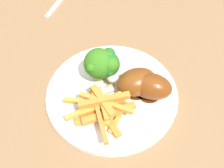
# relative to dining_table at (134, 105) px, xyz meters

# --- Properties ---
(dining_table) EXTENTS (1.19, 0.85, 0.75)m
(dining_table) POSITION_rel_dining_table_xyz_m (0.00, 0.00, 0.00)
(dining_table) COLOR #8E6B47
(dining_table) RESTS_ON ground_plane
(dinner_plate) EXTENTS (0.25, 0.25, 0.01)m
(dinner_plate) POSITION_rel_dining_table_xyz_m (-0.04, -0.05, 0.11)
(dinner_plate) COLOR white
(dinner_plate) RESTS_ON dining_table
(broccoli_floret_front) EXTENTS (0.07, 0.06, 0.07)m
(broccoli_floret_front) POSITION_rel_dining_table_xyz_m (-0.07, -0.02, 0.16)
(broccoli_floret_front) COLOR #93B74E
(broccoli_floret_front) RESTS_ON dinner_plate
(broccoli_floret_middle) EXTENTS (0.05, 0.06, 0.07)m
(broccoli_floret_middle) POSITION_rel_dining_table_xyz_m (-0.06, -0.02, 0.15)
(broccoli_floret_middle) COLOR #7EB358
(broccoli_floret_middle) RESTS_ON dinner_plate
(carrot_fries_pile) EXTENTS (0.13, 0.13, 0.04)m
(carrot_fries_pile) POSITION_rel_dining_table_xyz_m (-0.05, -0.10, 0.13)
(carrot_fries_pile) COLOR orange
(carrot_fries_pile) RESTS_ON dinner_plate
(chicken_drumstick_near) EXTENTS (0.12, 0.09, 0.05)m
(chicken_drumstick_near) POSITION_rel_dining_table_xyz_m (-0.01, -0.04, 0.14)
(chicken_drumstick_near) COLOR #51230B
(chicken_drumstick_near) RESTS_ON dinner_plate
(chicken_drumstick_far) EXTENTS (0.12, 0.06, 0.05)m
(chicken_drumstick_far) POSITION_rel_dining_table_xyz_m (0.02, -0.04, 0.14)
(chicken_drumstick_far) COLOR #4F200B
(chicken_drumstick_far) RESTS_ON dinner_plate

